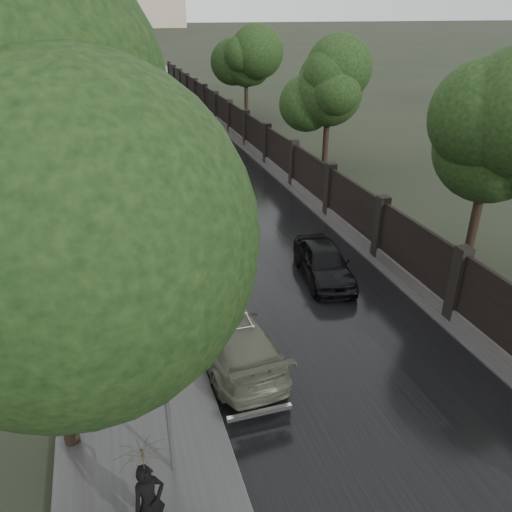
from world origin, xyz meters
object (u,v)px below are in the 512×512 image
object	(u,v)px
traffic_light	(130,137)
volga_sedan	(232,338)
tree_right_c	(246,64)
pedestrian_umbrella	(144,466)
tree_right_b	(329,92)
hatchback_left	(189,212)
tree_left_near	(17,194)
lamp_post	(164,381)
tree_right_a	(490,148)
car_right_near	(324,262)
tree_left_far	(62,81)

from	to	relation	value
traffic_light	volga_sedan	distance (m)	19.96
tree_right_c	pedestrian_umbrella	size ratio (longest dim) A/B	2.54
tree_right_b	hatchback_left	bearing A→B (deg)	-148.10
tree_left_near	pedestrian_umbrella	distance (m)	5.53
hatchback_left	pedestrian_umbrella	bearing A→B (deg)	73.97
tree_left_near	lamp_post	world-z (taller)	tree_left_near
tree_right_a	tree_right_c	distance (m)	32.00
tree_right_a	volga_sedan	distance (m)	11.73
tree_right_b	volga_sedan	bearing A→B (deg)	-122.09
tree_right_b	car_right_near	distance (m)	14.95
tree_left_far	tree_right_c	distance (m)	18.45
tree_left_far	hatchback_left	distance (m)	15.91
volga_sedan	tree_right_a	bearing A→B (deg)	-170.00
tree_right_b	car_right_near	xyz separation A→B (m)	(-5.90, -13.06, -4.23)
tree_left_near	tree_right_b	xyz separation A→B (m)	(15.10, 19.00, -1.47)
volga_sedan	pedestrian_umbrella	distance (m)	6.00
hatchback_left	car_right_near	size ratio (longest dim) A/B	0.90
tree_left_near	volga_sedan	distance (m)	7.57
tree_right_a	car_right_near	world-z (taller)	tree_right_a
hatchback_left	tree_right_c	bearing A→B (deg)	-115.53
tree_right_a	tree_right_c	bearing A→B (deg)	90.00
tree_left_near	lamp_post	xyz separation A→B (m)	(2.20, -1.50, -3.75)
car_right_near	tree_right_a	bearing A→B (deg)	-1.92
tree_right_c	hatchback_left	world-z (taller)	tree_right_c
tree_right_a	traffic_light	distance (m)	20.85
tree_left_near	traffic_light	bearing A→B (deg)	81.47
tree_left_far	hatchback_left	xyz separation A→B (m)	(5.57, -14.18, -4.60)
hatchback_left	tree_right_b	bearing A→B (deg)	-151.31
tree_right_c	traffic_light	bearing A→B (deg)	-128.18
tree_right_b	car_right_near	size ratio (longest dim) A/B	1.67
lamp_post	traffic_light	size ratio (longest dim) A/B	1.28
tree_right_c	pedestrian_umbrella	distance (m)	42.26
tree_right_c	volga_sedan	world-z (taller)	tree_right_c
lamp_post	pedestrian_umbrella	distance (m)	1.69
hatchback_left	pedestrian_umbrella	distance (m)	16.21
tree_right_a	lamp_post	xyz separation A→B (m)	(-12.90, -6.50, -2.28)
tree_right_c	car_right_near	size ratio (longest dim) A/B	1.67
tree_right_b	traffic_light	world-z (taller)	tree_right_b
traffic_light	hatchback_left	world-z (taller)	traffic_light
volga_sedan	tree_left_near	bearing A→B (deg)	20.19
traffic_light	tree_right_b	bearing A→B (deg)	-14.24
volga_sedan	car_right_near	xyz separation A→B (m)	(4.67, 3.79, -0.02)
traffic_light	car_right_near	distance (m)	17.19
tree_left_far	tree_right_a	size ratio (longest dim) A/B	1.05
lamp_post	pedestrian_umbrella	xyz separation A→B (m)	(-0.61, -1.43, -0.67)
car_right_near	pedestrian_umbrella	bearing A→B (deg)	-123.56
tree_right_c	hatchback_left	bearing A→B (deg)	-112.33
car_right_near	pedestrian_umbrella	world-z (taller)	pedestrian_umbrella
tree_right_a	tree_left_near	bearing A→B (deg)	-161.68
hatchback_left	car_right_near	xyz separation A→B (m)	(4.03, -6.88, 0.07)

